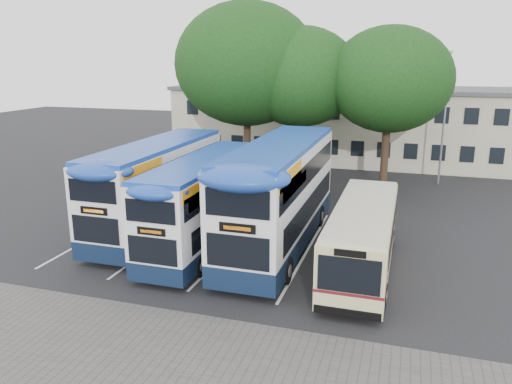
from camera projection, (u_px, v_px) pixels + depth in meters
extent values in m
plane|color=black|center=(287.00, 299.00, 18.31)|extent=(120.00, 120.00, 0.00)
cube|color=#595654|center=(177.00, 368.00, 14.27)|extent=(40.00, 6.00, 0.01)
cube|color=silver|center=(110.00, 228.00, 26.00)|extent=(0.12, 11.00, 0.01)
cube|color=silver|center=(170.00, 235.00, 25.00)|extent=(0.12, 11.00, 0.01)
cube|color=silver|center=(236.00, 242.00, 23.99)|extent=(0.12, 11.00, 0.01)
cube|color=silver|center=(307.00, 250.00, 22.99)|extent=(0.12, 11.00, 0.01)
cube|color=silver|center=(385.00, 259.00, 21.99)|extent=(0.12, 11.00, 0.01)
cube|color=#A9A588|center=(363.00, 126.00, 42.42)|extent=(32.00, 8.00, 6.00)
cube|color=#4C4C4F|center=(365.00, 89.00, 41.62)|extent=(32.40, 8.40, 0.30)
cube|color=black|center=(357.00, 149.00, 39.05)|extent=(30.00, 0.06, 1.20)
cube|color=black|center=(359.00, 113.00, 38.32)|extent=(30.00, 0.06, 1.20)
cylinder|color=gray|center=(444.00, 120.00, 33.85)|extent=(0.14, 0.14, 9.00)
cube|color=gray|center=(451.00, 51.00, 32.68)|extent=(0.12, 0.80, 0.12)
cube|color=gray|center=(451.00, 52.00, 32.33)|extent=(0.25, 0.50, 0.12)
cylinder|color=black|center=(247.00, 139.00, 35.38)|extent=(0.50, 0.50, 6.00)
ellipsoid|color=black|center=(247.00, 64.00, 34.03)|extent=(9.84, 9.84, 8.36)
cylinder|color=black|center=(299.00, 146.00, 34.50)|extent=(0.50, 0.50, 5.40)
ellipsoid|color=black|center=(301.00, 77.00, 33.29)|extent=(7.80, 7.80, 6.63)
cylinder|color=black|center=(385.00, 151.00, 32.55)|extent=(0.50, 0.50, 5.34)
ellipsoid|color=black|center=(390.00, 79.00, 31.36)|extent=(7.83, 7.83, 6.66)
cube|color=#0F1E39|center=(160.00, 216.00, 25.59)|extent=(2.56, 10.76, 0.82)
cube|color=white|center=(158.00, 178.00, 25.07)|extent=(2.56, 10.76, 3.18)
cube|color=#1B42A7|center=(156.00, 146.00, 24.65)|extent=(2.51, 10.54, 0.31)
cube|color=black|center=(162.00, 194.00, 25.58)|extent=(2.60, 9.53, 1.02)
cube|color=black|center=(157.00, 164.00, 24.89)|extent=(2.60, 10.15, 0.92)
cube|color=#FF9C15|center=(144.00, 170.00, 21.11)|extent=(0.02, 3.28, 0.56)
cube|color=black|center=(94.00, 211.00, 20.11)|extent=(1.23, 0.06, 0.31)
cylinder|color=black|center=(168.00, 202.00, 28.86)|extent=(0.31, 1.02, 1.02)
cylinder|color=black|center=(205.00, 205.00, 28.20)|extent=(0.31, 1.02, 1.02)
cylinder|color=black|center=(100.00, 241.00, 22.72)|extent=(0.31, 1.02, 1.02)
cylinder|color=black|center=(146.00, 246.00, 22.06)|extent=(0.31, 1.02, 1.02)
cube|color=red|center=(192.00, 161.00, 25.69)|extent=(0.02, 4.10, 0.87)
cube|color=#0F1E39|center=(206.00, 232.00, 23.36)|extent=(2.38, 9.99, 0.76)
cube|color=white|center=(205.00, 194.00, 22.88)|extent=(2.38, 9.99, 2.95)
cube|color=#1B42A7|center=(204.00, 162.00, 22.48)|extent=(2.33, 9.79, 0.29)
cube|color=black|center=(208.00, 209.00, 23.35)|extent=(2.42, 8.85, 0.95)
cube|color=black|center=(204.00, 180.00, 22.71)|extent=(2.42, 9.42, 0.86)
cube|color=#FF9C15|center=(199.00, 189.00, 19.20)|extent=(0.02, 3.04, 0.52)
cube|color=black|center=(151.00, 232.00, 18.27)|extent=(1.14, 0.06, 0.29)
cylinder|color=black|center=(208.00, 216.00, 26.40)|extent=(0.29, 0.95, 0.95)
cylinder|color=black|center=(247.00, 220.00, 25.78)|extent=(0.29, 0.95, 0.95)
cylinder|color=black|center=(151.00, 260.00, 20.69)|extent=(0.29, 0.95, 0.95)
cylinder|color=black|center=(199.00, 266.00, 20.08)|extent=(0.29, 0.95, 0.95)
cube|color=#0F1E39|center=(279.00, 230.00, 23.33)|extent=(2.79, 11.73, 0.89)
cube|color=white|center=(280.00, 185.00, 22.76)|extent=(2.79, 11.73, 3.46)
cube|color=#1B42A7|center=(281.00, 146.00, 22.30)|extent=(2.74, 11.50, 0.34)
cube|color=black|center=(282.00, 203.00, 23.32)|extent=(2.83, 10.39, 1.12)
cube|color=black|center=(280.00, 168.00, 22.56)|extent=(2.83, 11.06, 1.01)
cube|color=#FF9C15|center=(291.00, 176.00, 18.44)|extent=(0.02, 3.58, 0.61)
cube|color=black|center=(237.00, 228.00, 17.36)|extent=(1.34, 0.06, 0.34)
cylinder|color=black|center=(273.00, 212.00, 26.89)|extent=(0.34, 1.12, 1.12)
cylinder|color=black|center=(319.00, 216.00, 26.17)|extent=(0.34, 1.12, 1.12)
cylinder|color=black|center=(225.00, 263.00, 20.20)|extent=(0.34, 1.12, 1.12)
cylinder|color=black|center=(286.00, 270.00, 19.47)|extent=(0.34, 1.12, 1.12)
cube|color=beige|center=(363.00, 237.00, 20.53)|extent=(2.33, 9.30, 2.37)
cube|color=beige|center=(364.00, 208.00, 20.21)|extent=(2.23, 8.93, 0.19)
cube|color=black|center=(364.00, 224.00, 20.86)|extent=(2.37, 7.44, 0.84)
cube|color=maroon|center=(362.00, 246.00, 20.63)|extent=(2.36, 9.32, 0.11)
cube|color=black|center=(349.00, 275.00, 16.14)|extent=(2.05, 0.06, 1.21)
cylinder|color=black|center=(323.00, 288.00, 18.18)|extent=(0.28, 0.93, 0.93)
cylinder|color=black|center=(382.00, 296.00, 17.57)|extent=(0.28, 0.93, 0.93)
cylinder|color=black|center=(345.00, 235.00, 23.66)|extent=(0.28, 0.93, 0.93)
cylinder|color=black|center=(391.00, 239.00, 23.06)|extent=(0.28, 0.93, 0.93)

